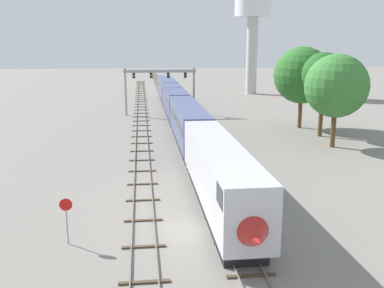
{
  "coord_description": "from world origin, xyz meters",
  "views": [
    {
      "loc": [
        -3.42,
        -26.08,
        11.7
      ],
      "look_at": [
        1.0,
        12.0,
        3.0
      ],
      "focal_mm": 41.06,
      "sensor_mm": 36.0,
      "label": 1
    }
  ],
  "objects_px": {
    "trackside_tree_left": "(302,75)",
    "trackside_tree_mid": "(336,86)",
    "passenger_train": "(180,111)",
    "water_tower": "(253,16)",
    "signal_gantry": "(160,80)",
    "trackside_tree_right": "(324,74)",
    "stop_sign": "(66,215)"
  },
  "relations": [
    {
      "from": "trackside_tree_left",
      "to": "trackside_tree_mid",
      "type": "distance_m",
      "value": 12.33
    },
    {
      "from": "passenger_train",
      "to": "water_tower",
      "type": "distance_m",
      "value": 50.84
    },
    {
      "from": "signal_gantry",
      "to": "trackside_tree_mid",
      "type": "distance_m",
      "value": 32.53
    },
    {
      "from": "passenger_train",
      "to": "signal_gantry",
      "type": "height_order",
      "value": "signal_gantry"
    },
    {
      "from": "passenger_train",
      "to": "trackside_tree_right",
      "type": "xyz_separation_m",
      "value": [
        17.67,
        -7.26,
        5.4
      ]
    },
    {
      "from": "water_tower",
      "to": "stop_sign",
      "type": "bearing_deg",
      "value": -111.36
    },
    {
      "from": "stop_sign",
      "to": "trackside_tree_left",
      "type": "bearing_deg",
      "value": 52.22
    },
    {
      "from": "signal_gantry",
      "to": "stop_sign",
      "type": "distance_m",
      "value": 49.93
    },
    {
      "from": "stop_sign",
      "to": "trackside_tree_right",
      "type": "distance_m",
      "value": 40.45
    },
    {
      "from": "signal_gantry",
      "to": "stop_sign",
      "type": "xyz_separation_m",
      "value": [
        -7.75,
        -49.16,
        -3.97
      ]
    },
    {
      "from": "water_tower",
      "to": "trackside_tree_mid",
      "type": "relative_size",
      "value": 2.21
    },
    {
      "from": "signal_gantry",
      "to": "trackside_tree_mid",
      "type": "bearing_deg",
      "value": -54.44
    },
    {
      "from": "passenger_train",
      "to": "signal_gantry",
      "type": "distance_m",
      "value": 13.62
    },
    {
      "from": "trackside_tree_left",
      "to": "trackside_tree_right",
      "type": "bearing_deg",
      "value": -85.25
    },
    {
      "from": "signal_gantry",
      "to": "water_tower",
      "type": "height_order",
      "value": "water_tower"
    },
    {
      "from": "passenger_train",
      "to": "trackside_tree_mid",
      "type": "relative_size",
      "value": 7.74
    },
    {
      "from": "passenger_train",
      "to": "stop_sign",
      "type": "distance_m",
      "value": 37.49
    },
    {
      "from": "water_tower",
      "to": "trackside_tree_left",
      "type": "bearing_deg",
      "value": -95.11
    },
    {
      "from": "water_tower",
      "to": "stop_sign",
      "type": "height_order",
      "value": "water_tower"
    },
    {
      "from": "trackside_tree_right",
      "to": "stop_sign",
      "type": "bearing_deg",
      "value": -133.79
    },
    {
      "from": "passenger_train",
      "to": "trackside_tree_mid",
      "type": "height_order",
      "value": "trackside_tree_mid"
    },
    {
      "from": "trackside_tree_left",
      "to": "water_tower",
      "type": "bearing_deg",
      "value": 84.89
    },
    {
      "from": "passenger_train",
      "to": "trackside_tree_left",
      "type": "relative_size",
      "value": 7.22
    },
    {
      "from": "signal_gantry",
      "to": "stop_sign",
      "type": "bearing_deg",
      "value": -98.96
    },
    {
      "from": "trackside_tree_mid",
      "to": "trackside_tree_right",
      "type": "xyz_separation_m",
      "value": [
        1.02,
        6.15,
        0.9
      ]
    },
    {
      "from": "passenger_train",
      "to": "stop_sign",
      "type": "height_order",
      "value": "passenger_train"
    },
    {
      "from": "stop_sign",
      "to": "trackside_tree_left",
      "type": "xyz_separation_m",
      "value": [
        27.16,
        35.03,
        5.62
      ]
    },
    {
      "from": "passenger_train",
      "to": "water_tower",
      "type": "bearing_deg",
      "value": 64.08
    },
    {
      "from": "trackside_tree_left",
      "to": "trackside_tree_right",
      "type": "distance_m",
      "value": 6.21
    },
    {
      "from": "passenger_train",
      "to": "trackside_tree_right",
      "type": "bearing_deg",
      "value": -22.32
    },
    {
      "from": "water_tower",
      "to": "passenger_train",
      "type": "bearing_deg",
      "value": -115.92
    },
    {
      "from": "signal_gantry",
      "to": "trackside_tree_right",
      "type": "distance_m",
      "value": 28.52
    }
  ]
}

